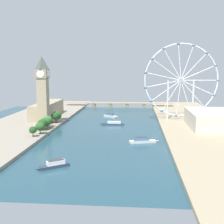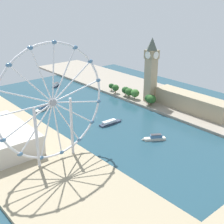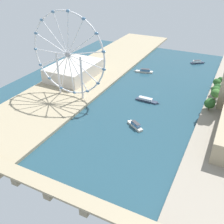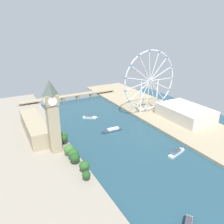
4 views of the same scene
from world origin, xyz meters
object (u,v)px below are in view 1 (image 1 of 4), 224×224
clock_tower (43,89)px  ferris_wheel (181,81)px  riverside_hall (213,119)px  parliament_block (47,110)px  tour_boat_3 (54,164)px  river_bridge (119,104)px  tour_boat_0 (110,115)px  tour_boat_1 (143,140)px  tour_boat_2 (113,123)px

clock_tower → ferris_wheel: ferris_wheel is taller
riverside_hall → parliament_block: bearing=164.8°
ferris_wheel → tour_boat_3: 233.25m
river_bridge → ferris_wheel: bearing=-56.4°
ferris_wheel → tour_boat_3: bearing=-120.7°
parliament_block → tour_boat_0: (87.17, 20.87, -10.60)m
tour_boat_0 → tour_boat_1: tour_boat_0 is taller
parliament_block → tour_boat_0: size_ratio=4.22×
riverside_hall → tour_boat_2: bearing=170.1°
clock_tower → tour_boat_0: bearing=45.8°
tour_boat_1 → riverside_hall: bearing=24.7°
ferris_wheel → tour_boat_0: (-95.48, 26.05, -51.63)m
clock_tower → riverside_hall: bearing=-0.5°
ferris_wheel → river_bridge: bearing=123.6°
parliament_block → river_bridge: size_ratio=0.49×
clock_tower → tour_boat_3: 160.44m
ferris_wheel → tour_boat_0: bearing=164.7°
parliament_block → tour_boat_0: parliament_block is taller
clock_tower → tour_boat_3: bearing=-69.6°
ferris_wheel → tour_boat_1: 139.38m
tour_boat_2 → clock_tower: bearing=14.5°
parliament_block → tour_boat_0: 90.26m
clock_tower → parliament_block: (-12.58, 55.88, -32.53)m
tour_boat_0 → tour_boat_2: 58.72m
tour_boat_0 → tour_boat_3: size_ratio=1.01×
clock_tower → riverside_hall: clock_tower is taller
clock_tower → river_bridge: bearing=66.7°
parliament_block → riverside_hall: 220.33m
tour_boat_1 → tour_boat_3: tour_boat_1 is taller
river_bridge → tour_boat_2: (3.32, -167.35, -4.58)m
clock_tower → ferris_wheel: 177.67m
riverside_hall → tour_boat_1: size_ratio=2.63×
river_bridge → tour_boat_2: river_bridge is taller
parliament_block → riverside_hall: parliament_block is taller
riverside_hall → tour_boat_1: riverside_hall is taller
clock_tower → ferris_wheel: size_ratio=0.81×
tour_boat_1 → tour_boat_2: (-35.18, 86.70, -0.39)m
ferris_wheel → tour_boat_0: ferris_wheel is taller
riverside_hall → tour_boat_1: bearing=-140.9°
ferris_wheel → river_bridge: ferris_wheel is taller
parliament_block → tour_boat_1: 180.72m
parliament_block → riverside_hall: (212.66, -57.63, -0.69)m
parliament_block → tour_boat_3: size_ratio=4.26×
parliament_block → tour_boat_2: 103.50m
parliament_block → river_bridge: 159.88m
tour_boat_0 → tour_boat_2: size_ratio=0.72×
ferris_wheel → tour_boat_1: size_ratio=3.35×
tour_boat_0 → tour_boat_1: (43.95, -144.77, -0.12)m
ferris_wheel → river_bridge: 169.37m
riverside_hall → tour_boat_1: (-81.53, -66.27, -10.04)m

